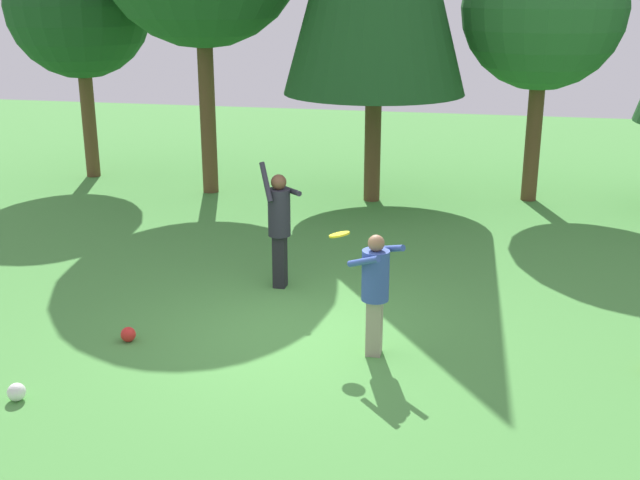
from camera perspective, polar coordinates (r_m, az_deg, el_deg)
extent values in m
plane|color=#4C9342|center=(10.57, -1.68, -6.84)|extent=(40.00, 40.00, 0.00)
cube|color=black|center=(12.06, -2.92, -1.53)|extent=(0.19, 0.22, 0.83)
cylinder|color=#23232D|center=(11.83, -2.98, 2.01)|extent=(0.34, 0.34, 0.72)
sphere|color=brown|center=(11.71, -3.01, 4.20)|extent=(0.23, 0.23, 0.23)
cylinder|color=#23232D|center=(11.82, -2.10, 3.58)|extent=(0.44, 0.54, 0.13)
cylinder|color=#23232D|center=(11.63, -3.93, 4.20)|extent=(0.30, 0.35, 0.57)
cube|color=gray|center=(9.90, 3.95, -6.30)|extent=(0.19, 0.22, 0.73)
cylinder|color=#334C9E|center=(9.64, 4.04, -2.57)|extent=(0.34, 0.34, 0.64)
sphere|color=#8C6647|center=(9.51, 4.09, -0.24)|extent=(0.21, 0.21, 0.21)
cylinder|color=#334C9E|center=(9.44, 3.18, -1.56)|extent=(0.47, 0.40, 0.28)
cylinder|color=#334C9E|center=(9.67, 4.95, -0.64)|extent=(0.47, 0.40, 0.23)
cylinder|color=yellow|center=(10.01, 1.41, 0.40)|extent=(0.34, 0.34, 0.09)
sphere|color=red|center=(10.62, -13.72, -6.66)|extent=(0.20, 0.20, 0.20)
sphere|color=white|center=(9.56, -21.13, -10.23)|extent=(0.21, 0.21, 0.21)
cylinder|color=brown|center=(17.45, 15.23, 7.65)|extent=(0.33, 0.33, 3.03)
sphere|color=#28662D|center=(17.21, 15.92, 15.90)|extent=(3.33, 3.33, 3.33)
cylinder|color=brown|center=(19.88, -16.43, 8.73)|extent=(0.33, 0.33, 3.03)
sphere|color=#19471E|center=(19.68, -17.08, 15.96)|extent=(3.33, 3.33, 3.33)
cylinder|color=brown|center=(17.65, -8.17, 9.87)|extent=(0.34, 0.34, 4.05)
cylinder|color=brown|center=(16.77, 3.89, 9.84)|extent=(0.35, 0.35, 4.19)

